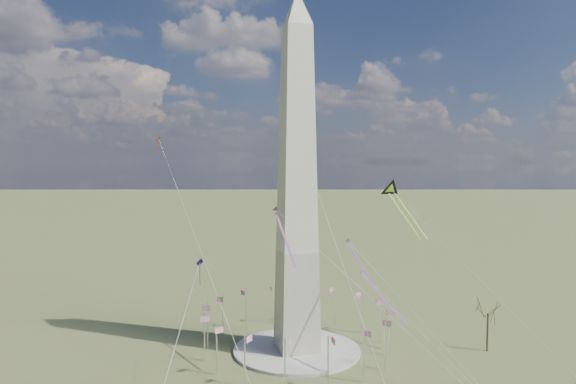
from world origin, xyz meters
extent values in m
plane|color=brown|center=(0.00, 0.00, 0.00)|extent=(2000.00, 2000.00, 0.00)
cylinder|color=#B5B0A5|center=(0.00, 0.00, 0.40)|extent=(36.00, 36.00, 0.80)
pyramid|color=beige|center=(0.00, 0.00, 95.80)|extent=(9.90, 9.90, 10.00)
cylinder|color=silver|center=(26.00, 0.00, 6.50)|extent=(0.36, 0.36, 13.00)
cube|color=#D11B4A|center=(26.00, 1.30, 11.80)|extent=(2.40, 0.08, 1.50)
cylinder|color=silver|center=(24.02, 9.95, 6.50)|extent=(0.36, 0.36, 13.00)
cube|color=#D11B4A|center=(23.52, 11.15, 11.80)|extent=(2.25, 0.99, 1.50)
cylinder|color=silver|center=(18.38, 18.38, 6.50)|extent=(0.36, 0.36, 13.00)
cube|color=#D11B4A|center=(17.47, 19.30, 11.80)|extent=(1.75, 1.75, 1.50)
cylinder|color=silver|center=(9.95, 24.02, 6.50)|extent=(0.36, 0.36, 13.00)
cube|color=#D11B4A|center=(8.75, 24.52, 11.80)|extent=(0.99, 2.25, 1.50)
cylinder|color=silver|center=(0.00, 26.00, 6.50)|extent=(0.36, 0.36, 13.00)
cube|color=#D11B4A|center=(-1.30, 26.00, 11.80)|extent=(0.08, 2.40, 1.50)
cylinder|color=silver|center=(-9.95, 24.02, 6.50)|extent=(0.36, 0.36, 13.00)
cube|color=#D11B4A|center=(-11.15, 23.52, 11.80)|extent=(0.99, 2.25, 1.50)
cylinder|color=silver|center=(-18.38, 18.38, 6.50)|extent=(0.36, 0.36, 13.00)
cube|color=#D11B4A|center=(-19.30, 17.47, 11.80)|extent=(1.75, 1.75, 1.50)
cylinder|color=silver|center=(-24.02, 9.95, 6.50)|extent=(0.36, 0.36, 13.00)
cube|color=#D11B4A|center=(-24.52, 8.75, 11.80)|extent=(2.25, 0.99, 1.50)
cylinder|color=silver|center=(-26.00, 0.00, 6.50)|extent=(0.36, 0.36, 13.00)
cube|color=#D11B4A|center=(-26.00, -1.30, 11.80)|extent=(2.40, 0.08, 1.50)
cylinder|color=silver|center=(-24.02, -9.95, 6.50)|extent=(0.36, 0.36, 13.00)
cube|color=#D11B4A|center=(-23.52, -11.15, 11.80)|extent=(2.25, 0.99, 1.50)
cylinder|color=silver|center=(-18.38, -18.38, 6.50)|extent=(0.36, 0.36, 13.00)
cube|color=#D11B4A|center=(-17.47, -19.30, 11.80)|extent=(1.75, 1.75, 1.50)
cylinder|color=silver|center=(-9.95, -24.02, 6.50)|extent=(0.36, 0.36, 13.00)
cube|color=#D11B4A|center=(-8.75, -24.52, 11.80)|extent=(0.99, 2.25, 1.50)
cylinder|color=silver|center=(0.00, -26.00, 6.50)|extent=(0.36, 0.36, 13.00)
cube|color=#D11B4A|center=(1.30, -26.00, 11.80)|extent=(0.08, 2.40, 1.50)
cylinder|color=silver|center=(9.95, -24.02, 6.50)|extent=(0.36, 0.36, 13.00)
cube|color=#D11B4A|center=(11.15, -23.52, 11.80)|extent=(0.99, 2.25, 1.50)
cylinder|color=silver|center=(18.38, -18.38, 6.50)|extent=(0.36, 0.36, 13.00)
cube|color=#D11B4A|center=(19.30, -17.47, 11.80)|extent=(1.75, 1.75, 1.50)
cylinder|color=silver|center=(24.02, -9.95, 6.50)|extent=(0.36, 0.36, 13.00)
cube|color=#D11B4A|center=(24.52, -8.75, 11.80)|extent=(2.25, 0.99, 1.50)
cylinder|color=#433828|center=(52.21, -14.31, 5.50)|extent=(0.49, 0.49, 11.00)
cube|color=#FFF40D|center=(38.13, 5.12, 37.31)|extent=(2.01, 17.86, 12.54)
cube|color=#FFF40D|center=(35.85, 4.92, 37.31)|extent=(2.01, 17.86, 12.54)
cube|color=navy|center=(-26.03, 10.56, 24.89)|extent=(1.89, 2.08, 2.09)
cube|color=red|center=(-26.03, 10.56, 21.44)|extent=(0.53, 2.68, 7.22)
cube|color=red|center=(13.97, -16.14, 25.06)|extent=(2.47, 19.40, 12.17)
cube|color=red|center=(-6.55, -11.49, 34.26)|extent=(0.82, 18.29, 11.45)
cube|color=red|center=(26.66, -0.30, 13.40)|extent=(6.91, 16.72, 11.08)
cube|color=red|center=(-36.56, 33.16, 61.20)|extent=(1.20, 1.59, 1.49)
cube|color=red|center=(-36.56, 33.16, 59.58)|extent=(0.50, 1.30, 3.40)
cube|color=white|center=(13.54, 40.60, 59.90)|extent=(1.44, 2.26, 1.82)
cube|color=white|center=(13.54, 40.60, 57.90)|extent=(0.96, 1.49, 4.18)
camera|label=1|loc=(-40.33, -136.91, 53.74)|focal=32.00mm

